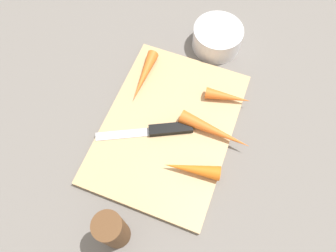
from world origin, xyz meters
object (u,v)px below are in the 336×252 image
Objects in this scene: carrot_short at (192,169)px; carrot_shortest at (228,97)px; carrot_longest at (215,131)px; knife at (164,130)px; pepper_grinder at (113,231)px; cutting_board at (168,127)px; small_bowl at (217,38)px; carrot_long at (144,76)px.

carrot_short reaches higher than carrot_shortest.
carrot_shortest is 0.09m from carrot_longest.
knife is 1.53× the size of pepper_grinder.
knife is 0.10m from carrot_longest.
knife is 1.73× the size of carrot_short.
pepper_grinder reaches higher than carrot_shortest.
knife reaches higher than cutting_board.
small_bowl is 0.48m from pepper_grinder.
knife is 0.26m from small_bowl.
carrot_long is at bearing 142.58° from small_bowl.
small_bowl reaches higher than cutting_board.
knife is at bearing -139.03° from carrot_shortest.
small_bowl reaches higher than knife.
pepper_grinder is at bearing 177.68° from cutting_board.
cutting_board is 0.25m from small_bowl.
knife is at bearing 165.97° from cutting_board.
pepper_grinder is (-0.34, 0.11, 0.04)m from carrot_shortest.
carrot_longest is 0.27m from pepper_grinder.
small_bowl is (0.25, -0.03, 0.02)m from cutting_board.
pepper_grinder reaches higher than cutting_board.
carrot_short is at bearing -94.87° from carrot_longest.
carrot_longest is (0.03, -0.10, 0.01)m from knife.
carrot_shortest reaches higher than knife.
small_bowl is (0.26, -0.03, 0.01)m from knife.
carrot_shortest is at bearing -157.44° from knife.
small_bowl is (0.16, -0.12, 0.00)m from carrot_long.
cutting_board is at bearing 173.40° from small_bowl.
pepper_grinder is at bearing -106.84° from carrot_longest.
pepper_grinder is at bearing 175.47° from small_bowl.
cutting_board is 1.92× the size of knife.
carrot_short reaches higher than cutting_board.
carrot_short and carrot_longest have the same top height.
small_bowl reaches higher than carrot_shortest.
small_bowl is at bearing -4.53° from pepper_grinder.
carrot_shortest reaches higher than cutting_board.
carrot_longest reaches higher than knife.
cutting_board is at bearing -55.46° from carrot_short.
knife is 0.14m from carrot_long.
cutting_board is 3.72× the size of carrot_shortest.
carrot_longest is 1.32× the size of small_bowl.
pepper_grinder reaches higher than small_bowl.
carrot_long is (-0.01, 0.19, 0.00)m from carrot_shortest.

